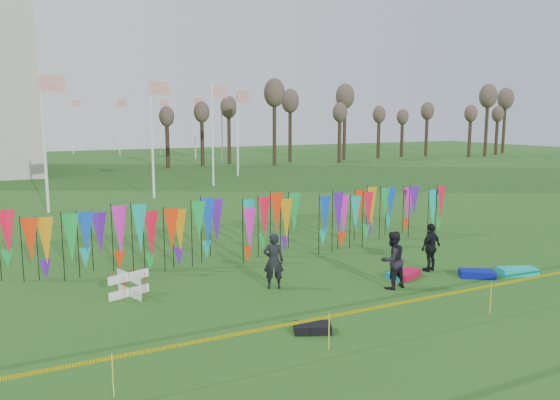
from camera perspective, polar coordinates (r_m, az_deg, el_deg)
name	(u,v)px	position (r m, az deg, el deg)	size (l,w,h in m)	color
ground	(355,308)	(16.13, 7.80, -11.14)	(160.00, 160.00, 0.00)	#235417
banner_row	(265,220)	(21.50, -1.56, -2.07)	(18.64, 0.64, 2.31)	black
caution_tape_near	(395,306)	(14.18, 11.90, -10.74)	(26.00, 0.02, 0.90)	#FFEE05
tree_line	(369,110)	(69.58, 9.30, 9.23)	(53.92, 1.92, 7.84)	#3B281D
box_kite	(129,285)	(17.42, -15.49, -8.51)	(0.70, 0.70, 0.78)	red
person_left	(274,261)	(17.50, -0.68, -6.37)	(0.66, 0.48, 1.80)	black
person_mid	(392,260)	(17.85, 11.66, -6.15)	(0.90, 0.56, 1.86)	black
person_right	(431,247)	(20.14, 15.48, -4.78)	(1.01, 0.58, 1.73)	black
kite_bag_turquoise	(400,274)	(19.30, 12.48, -7.59)	(1.06, 0.53, 0.21)	#0C7AB6
kite_bag_blue	(477,274)	(20.03, 19.89, -7.26)	(1.15, 0.60, 0.24)	#091499
kite_bag_red	(407,274)	(19.33, 13.10, -7.58)	(1.17, 0.53, 0.21)	red
kite_bag_black	(312,328)	(14.34, 3.41, -13.20)	(0.95, 0.55, 0.22)	black
kite_bag_teal	(518,271)	(20.84, 23.60, -6.86)	(1.28, 0.61, 0.24)	#0DBEBD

